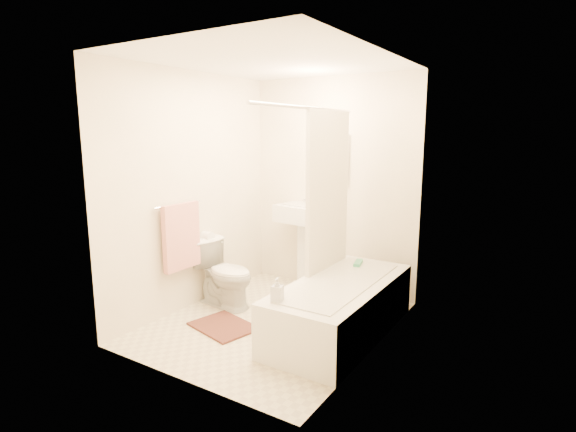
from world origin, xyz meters
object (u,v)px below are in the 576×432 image
Objects in this scene: toilet at (224,274)px; sink at (303,242)px; bathtub at (341,308)px; bath_mat at (224,326)px; soap_bottle at (277,290)px.

toilet is 1.05m from sink.
bathtub is 2.88× the size of bath_mat.
sink is 1.81× the size of bath_mat.
soap_bottle reaches higher than bath_mat.
sink is 0.63× the size of bathtub.
bathtub is 8.71× the size of soap_bottle.
toilet is at bearing -103.66° from sink.
toilet is 0.41× the size of bathtub.
sink reaches higher than bathtub.
bathtub is (0.93, -0.92, -0.29)m from sink.
soap_bottle is at bearing -15.56° from bath_mat.
bathtub is at bearing -81.37° from toilet.
bathtub is at bearing -36.11° from sink.
sink reaches higher than toilet.
bath_mat is 3.02× the size of soap_bottle.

